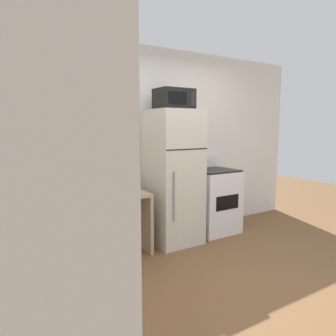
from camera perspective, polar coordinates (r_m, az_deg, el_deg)
name	(u,v)px	position (r m, az deg, el deg)	size (l,w,h in m)	color
ground_plane	(243,280)	(3.42, 13.52, -19.29)	(12.00, 12.00, 0.00)	brown
wall_back_white	(158,143)	(4.42, -1.87, 4.49)	(5.00, 0.10, 2.60)	silver
desk	(95,214)	(3.77, -13.19, -8.13)	(1.23, 0.60, 0.75)	tan
desk_lamp	(72,176)	(3.63, -17.07, -1.40)	(0.14, 0.12, 0.35)	black
spray_bottle	(125,182)	(3.97, -7.81, -2.48)	(0.06, 0.06, 0.25)	#2D8CEA
paper_towel_roll	(100,183)	(3.78, -12.27, -2.75)	(0.11, 0.11, 0.24)	white
refrigerator	(173,177)	(4.13, 0.85, -1.65)	(0.62, 0.67, 1.75)	beige
microwave	(174,99)	(4.07, 1.05, 12.43)	(0.46, 0.35, 0.26)	black
oven_range	(213,200)	(4.65, 8.21, -5.82)	(0.63, 0.61, 1.10)	white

